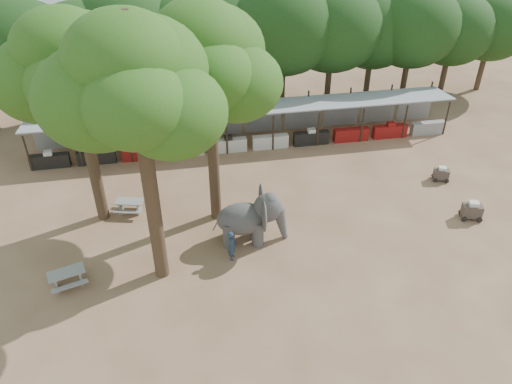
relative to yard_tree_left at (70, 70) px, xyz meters
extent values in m
plane|color=brown|center=(9.13, -7.19, -8.20)|extent=(100.00, 100.00, 0.00)
cube|color=#929599|center=(9.13, 6.81, -5.70)|extent=(28.00, 2.99, 0.39)
cylinder|color=#2D2319|center=(-3.47, 5.46, -7.00)|extent=(0.12, 0.12, 2.40)
cylinder|color=#2D2319|center=(-3.47, 8.16, -6.80)|extent=(0.12, 0.12, 2.80)
cube|color=black|center=(-3.47, 5.71, -7.75)|extent=(2.38, 0.50, 0.90)
cube|color=gray|center=(-3.47, 8.11, -7.20)|extent=(2.52, 0.12, 2.00)
cylinder|color=#2D2319|center=(-0.67, 5.46, -7.00)|extent=(0.12, 0.12, 2.40)
cylinder|color=#2D2319|center=(-0.67, 8.16, -6.80)|extent=(0.12, 0.12, 2.80)
cube|color=black|center=(-0.67, 5.71, -7.75)|extent=(2.38, 0.50, 0.90)
cube|color=gray|center=(-0.67, 8.11, -7.20)|extent=(2.52, 0.12, 2.00)
cylinder|color=#2D2319|center=(2.13, 5.46, -7.00)|extent=(0.12, 0.12, 2.40)
cylinder|color=#2D2319|center=(2.13, 8.16, -6.80)|extent=(0.12, 0.12, 2.80)
cube|color=maroon|center=(2.13, 5.71, -7.75)|extent=(2.38, 0.50, 0.90)
cube|color=gray|center=(2.13, 8.11, -7.20)|extent=(2.52, 0.12, 2.00)
cylinder|color=#2D2319|center=(4.93, 5.46, -7.00)|extent=(0.12, 0.12, 2.40)
cylinder|color=#2D2319|center=(4.93, 8.16, -6.80)|extent=(0.12, 0.12, 2.80)
cube|color=silver|center=(4.93, 5.71, -7.75)|extent=(2.38, 0.50, 0.90)
cube|color=gray|center=(4.93, 8.11, -7.20)|extent=(2.52, 0.12, 2.00)
cylinder|color=#2D2319|center=(7.73, 5.46, -7.00)|extent=(0.12, 0.12, 2.40)
cylinder|color=#2D2319|center=(7.73, 8.16, -6.80)|extent=(0.12, 0.12, 2.80)
cube|color=silver|center=(7.73, 5.71, -7.75)|extent=(2.38, 0.50, 0.90)
cube|color=gray|center=(7.73, 8.11, -7.20)|extent=(2.52, 0.12, 2.00)
cylinder|color=#2D2319|center=(10.53, 5.46, -7.00)|extent=(0.12, 0.12, 2.40)
cylinder|color=#2D2319|center=(10.53, 8.16, -6.80)|extent=(0.12, 0.12, 2.80)
cube|color=silver|center=(10.53, 5.71, -7.75)|extent=(2.38, 0.50, 0.90)
cube|color=gray|center=(10.53, 8.11, -7.20)|extent=(2.52, 0.12, 2.00)
cylinder|color=#2D2319|center=(13.33, 5.46, -7.00)|extent=(0.12, 0.12, 2.40)
cylinder|color=#2D2319|center=(13.33, 8.16, -6.80)|extent=(0.12, 0.12, 2.80)
cube|color=black|center=(13.33, 5.71, -7.75)|extent=(2.38, 0.50, 0.90)
cube|color=gray|center=(13.33, 8.11, -7.20)|extent=(2.52, 0.12, 2.00)
cylinder|color=#2D2319|center=(16.13, 5.46, -7.00)|extent=(0.12, 0.12, 2.40)
cylinder|color=#2D2319|center=(16.13, 8.16, -6.80)|extent=(0.12, 0.12, 2.80)
cube|color=maroon|center=(16.13, 5.71, -7.75)|extent=(2.38, 0.50, 0.90)
cube|color=gray|center=(16.13, 8.11, -7.20)|extent=(2.52, 0.12, 2.00)
cylinder|color=#2D2319|center=(18.93, 5.46, -7.00)|extent=(0.12, 0.12, 2.40)
cylinder|color=#2D2319|center=(18.93, 8.16, -6.80)|extent=(0.12, 0.12, 2.80)
cube|color=maroon|center=(18.93, 5.71, -7.75)|extent=(2.38, 0.50, 0.90)
cube|color=gray|center=(18.93, 8.11, -7.20)|extent=(2.52, 0.12, 2.00)
cylinder|color=#2D2319|center=(21.73, 5.46, -7.00)|extent=(0.12, 0.12, 2.40)
cylinder|color=#2D2319|center=(21.73, 8.16, -6.80)|extent=(0.12, 0.12, 2.80)
cube|color=gray|center=(21.73, 5.71, -7.75)|extent=(2.38, 0.50, 0.90)
cube|color=gray|center=(21.73, 8.11, -7.20)|extent=(2.52, 0.12, 2.00)
cylinder|color=#332316|center=(0.13, -0.19, -3.60)|extent=(0.60, 0.60, 9.20)
cone|color=#332316|center=(0.13, -0.19, 1.00)|extent=(0.57, 0.57, 2.88)
ellipsoid|color=#235016|center=(-1.27, 0.11, -0.38)|extent=(4.80, 4.80, 3.94)
ellipsoid|color=#235016|center=(1.33, -0.79, -0.78)|extent=(4.20, 4.20, 3.44)
ellipsoid|color=#235016|center=(0.33, 0.91, 0.22)|extent=(5.20, 5.20, 4.26)
ellipsoid|color=#235016|center=(0.13, -1.49, -0.08)|extent=(3.80, 3.80, 3.12)
ellipsoid|color=#235016|center=(-0.17, 0.01, 1.02)|extent=(4.40, 4.40, 3.61)
cylinder|color=#332316|center=(3.13, -5.19, -3.00)|extent=(0.64, 0.64, 10.40)
cone|color=#332316|center=(3.13, -5.19, 2.20)|extent=(0.61, 0.61, 3.25)
ellipsoid|color=#235016|center=(1.73, -4.89, 0.64)|extent=(4.80, 4.80, 3.94)
ellipsoid|color=#235016|center=(4.33, -5.79, 0.24)|extent=(4.20, 4.20, 3.44)
ellipsoid|color=#235016|center=(3.33, -4.09, 1.24)|extent=(5.20, 5.20, 4.26)
ellipsoid|color=#235016|center=(3.13, -6.49, 0.94)|extent=(3.80, 3.80, 3.12)
ellipsoid|color=#235016|center=(2.83, -4.99, 2.04)|extent=(4.40, 4.40, 3.61)
cylinder|color=#332316|center=(6.13, -1.19, -3.40)|extent=(0.56, 0.56, 9.60)
cone|color=#332316|center=(6.13, -1.19, 1.40)|extent=(0.53, 0.53, 3.00)
ellipsoid|color=#235016|center=(4.73, -0.89, -0.04)|extent=(4.80, 4.80, 3.94)
ellipsoid|color=#235016|center=(7.33, -1.79, -0.44)|extent=(4.20, 4.20, 3.44)
ellipsoid|color=#235016|center=(6.33, -0.09, 0.56)|extent=(5.20, 5.20, 4.26)
ellipsoid|color=#235016|center=(6.13, -2.49, 0.26)|extent=(3.80, 3.80, 3.12)
ellipsoid|color=#235016|center=(5.83, -0.99, 1.36)|extent=(4.40, 4.40, 3.61)
cylinder|color=#332316|center=(-4.20, 11.81, -6.33)|extent=(0.44, 0.44, 3.74)
ellipsoid|color=black|center=(-4.20, 11.81, -2.68)|extent=(6.46, 5.95, 5.61)
cylinder|color=#332316|center=(-0.87, 11.81, -6.33)|extent=(0.44, 0.44, 3.74)
ellipsoid|color=black|center=(-0.87, 11.81, -2.68)|extent=(6.46, 5.95, 5.61)
cylinder|color=#332316|center=(2.47, 11.81, -6.33)|extent=(0.44, 0.44, 3.74)
ellipsoid|color=black|center=(2.47, 11.81, -2.68)|extent=(6.46, 5.95, 5.61)
cylinder|color=#332316|center=(5.80, 11.81, -6.33)|extent=(0.44, 0.44, 3.74)
ellipsoid|color=black|center=(5.80, 11.81, -2.68)|extent=(6.46, 5.95, 5.61)
cylinder|color=#332316|center=(9.13, 11.81, -6.33)|extent=(0.44, 0.44, 3.74)
ellipsoid|color=black|center=(9.13, 11.81, -2.68)|extent=(6.46, 5.95, 5.61)
cylinder|color=#332316|center=(12.47, 11.81, -6.33)|extent=(0.44, 0.44, 3.74)
ellipsoid|color=black|center=(12.47, 11.81, -2.68)|extent=(6.46, 5.95, 5.61)
cylinder|color=#332316|center=(15.80, 11.81, -6.33)|extent=(0.44, 0.44, 3.74)
ellipsoid|color=black|center=(15.80, 11.81, -2.68)|extent=(6.46, 5.95, 5.61)
cylinder|color=#332316|center=(19.13, 11.81, -6.33)|extent=(0.44, 0.44, 3.74)
ellipsoid|color=black|center=(19.13, 11.81, -2.68)|extent=(6.46, 5.95, 5.61)
cylinder|color=#332316|center=(22.47, 11.81, -6.33)|extent=(0.44, 0.44, 3.74)
ellipsoid|color=black|center=(22.47, 11.81, -2.68)|extent=(6.46, 5.95, 5.61)
cylinder|color=#332316|center=(25.80, 11.81, -6.33)|extent=(0.44, 0.44, 3.74)
ellipsoid|color=black|center=(25.80, 11.81, -2.68)|extent=(6.46, 5.95, 5.61)
cylinder|color=#332316|center=(29.13, 11.81, -6.33)|extent=(0.44, 0.44, 3.74)
ellipsoid|color=black|center=(29.13, 11.81, -2.68)|extent=(6.46, 5.95, 5.61)
ellipsoid|color=#3F3D3D|center=(7.23, -3.46, -6.85)|extent=(2.71, 1.74, 1.67)
cylinder|color=#3F3D3D|center=(6.49, -3.79, -7.50)|extent=(0.65, 0.65, 1.40)
cylinder|color=#3F3D3D|center=(6.56, -3.00, -7.50)|extent=(0.65, 0.65, 1.40)
cylinder|color=#3F3D3D|center=(7.91, -3.92, -7.50)|extent=(0.65, 0.65, 1.40)
cylinder|color=#3F3D3D|center=(7.98, -3.13, -7.50)|extent=(0.65, 0.65, 1.40)
ellipsoid|color=#3F3D3D|center=(8.46, -3.57, -6.25)|extent=(1.53, 1.28, 1.55)
ellipsoid|color=#3F3D3D|center=(8.15, -4.30, -6.21)|extent=(0.35, 1.29, 1.59)
ellipsoid|color=#3F3D3D|center=(8.29, -2.79, -6.21)|extent=(0.35, 1.29, 1.59)
cone|color=#3F3D3D|center=(9.21, -3.64, -7.32)|extent=(0.69, 0.69, 1.76)
imported|color=#26384C|center=(6.51, -4.72, -7.40)|extent=(0.50, 0.65, 1.59)
cube|color=gray|center=(-1.07, -5.19, -7.43)|extent=(1.75, 1.18, 0.06)
cube|color=gray|center=(-1.58, -5.34, -7.83)|extent=(0.29, 0.64, 0.75)
cube|color=gray|center=(-0.56, -5.03, -7.83)|extent=(0.29, 0.64, 0.75)
cube|color=gray|center=(-0.90, -5.75, -7.75)|extent=(1.61, 0.72, 0.05)
cube|color=gray|center=(-1.24, -4.63, -7.75)|extent=(1.61, 0.72, 0.05)
cube|color=gray|center=(1.56, 0.01, -7.49)|extent=(1.61, 1.03, 0.06)
cube|color=gray|center=(1.08, 0.13, -7.85)|extent=(0.24, 0.60, 0.69)
cube|color=gray|center=(2.04, -0.11, -7.85)|extent=(0.24, 0.60, 0.69)
cube|color=gray|center=(1.43, -0.52, -7.78)|extent=(1.50, 0.60, 0.05)
cube|color=gray|center=(1.69, 0.54, -7.78)|extent=(1.50, 0.60, 0.05)
cube|color=#3A2D26|center=(19.56, -3.83, -7.70)|extent=(1.12, 0.84, 0.70)
cylinder|color=black|center=(19.09, -4.04, -8.05)|extent=(0.30, 0.14, 0.30)
cylinder|color=black|center=(19.86, -4.25, -8.05)|extent=(0.30, 0.14, 0.30)
cylinder|color=black|center=(19.27, -3.41, -8.05)|extent=(0.30, 0.14, 0.30)
cylinder|color=black|center=(20.04, -3.62, -8.05)|extent=(0.30, 0.14, 0.30)
cube|color=silver|center=(19.56, -3.83, -7.25)|extent=(0.59, 0.52, 0.25)
cube|color=#3A2D26|center=(19.79, -0.02, -7.77)|extent=(0.97, 0.74, 0.60)
cylinder|color=black|center=(19.38, -0.19, -8.07)|extent=(0.26, 0.13, 0.26)
cylinder|color=black|center=(20.03, -0.39, -8.07)|extent=(0.26, 0.13, 0.26)
cylinder|color=black|center=(19.54, 0.35, -8.07)|extent=(0.26, 0.13, 0.26)
cylinder|color=black|center=(20.19, 0.15, -8.07)|extent=(0.26, 0.13, 0.26)
cube|color=silver|center=(19.79, -0.02, -7.39)|extent=(0.51, 0.45, 0.21)
camera|label=1|loc=(4.39, -22.85, 8.12)|focal=35.00mm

